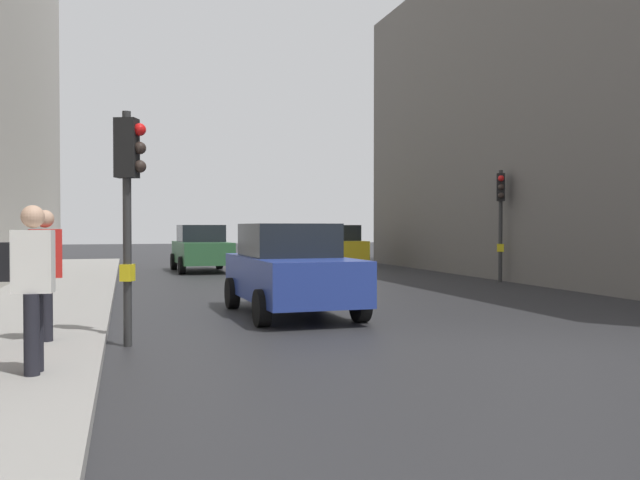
# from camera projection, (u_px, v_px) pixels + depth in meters

# --- Properties ---
(ground_plane) EXTENTS (120.00, 120.00, 0.00)m
(ground_plane) POSITION_uv_depth(u_px,v_px,m) (552.00, 353.00, 9.14)
(ground_plane) COLOR #28282B
(sidewalk_kerb) EXTENTS (2.74, 40.00, 0.16)m
(sidewalk_kerb) POSITION_uv_depth(u_px,v_px,m) (36.00, 312.00, 12.92)
(sidewalk_kerb) COLOR gray
(sidewalk_kerb) RESTS_ON ground
(traffic_light_near_right) EXTENTS (0.45, 0.33, 3.33)m
(traffic_light_near_right) POSITION_uv_depth(u_px,v_px,m) (129.00, 184.00, 9.60)
(traffic_light_near_right) COLOR #2D2D2D
(traffic_light_near_right) RESTS_ON ground
(traffic_light_mid_street) EXTENTS (0.35, 0.45, 3.42)m
(traffic_light_mid_street) POSITION_uv_depth(u_px,v_px,m) (501.00, 205.00, 20.69)
(traffic_light_mid_street) COLOR #2D2D2D
(traffic_light_mid_street) RESTS_ON ground
(car_blue_van) EXTENTS (2.14, 4.26, 1.76)m
(car_blue_van) POSITION_uv_depth(u_px,v_px,m) (291.00, 269.00, 13.14)
(car_blue_van) COLOR navy
(car_blue_van) RESTS_ON ground
(car_yellow_taxi) EXTENTS (2.19, 4.29, 1.76)m
(car_yellow_taxi) POSITION_uv_depth(u_px,v_px,m) (335.00, 246.00, 28.42)
(car_yellow_taxi) COLOR yellow
(car_yellow_taxi) RESTS_ON ground
(car_green_estate) EXTENTS (2.14, 4.26, 1.76)m
(car_green_estate) POSITION_uv_depth(u_px,v_px,m) (201.00, 248.00, 25.71)
(car_green_estate) COLOR #2D6038
(car_green_estate) RESTS_ON ground
(car_silver_hatchback) EXTENTS (2.13, 4.26, 1.76)m
(car_silver_hatchback) POSITION_uv_depth(u_px,v_px,m) (283.00, 242.00, 35.29)
(car_silver_hatchback) COLOR #BCBCC1
(car_silver_hatchback) RESTS_ON ground
(pedestrian_with_black_backpack) EXTENTS (0.62, 0.36, 1.77)m
(pedestrian_with_black_backpack) POSITION_uv_depth(u_px,v_px,m) (29.00, 278.00, 7.10)
(pedestrian_with_black_backpack) COLOR black
(pedestrian_with_black_backpack) RESTS_ON sidewalk_kerb
(pedestrian_in_red_jacket) EXTENTS (0.45, 0.35, 1.77)m
(pedestrian_in_red_jacket) POSITION_uv_depth(u_px,v_px,m) (45.00, 269.00, 9.19)
(pedestrian_in_red_jacket) COLOR black
(pedestrian_in_red_jacket) RESTS_ON sidewalk_kerb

